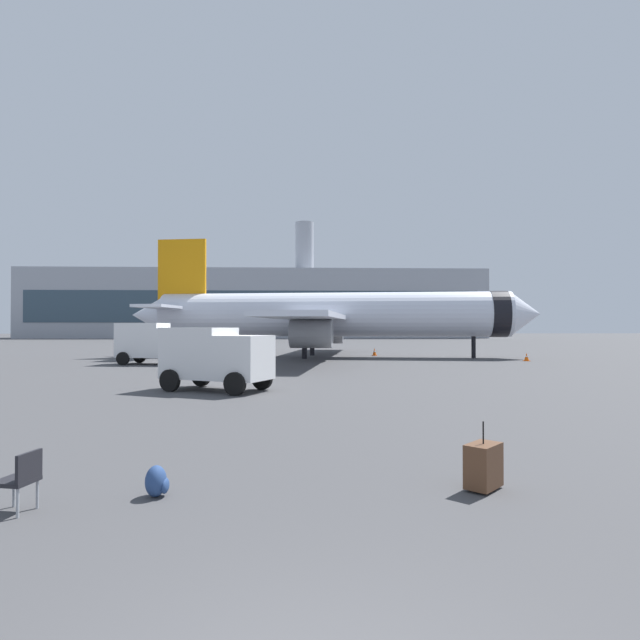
{
  "coord_description": "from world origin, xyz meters",
  "views": [
    {
      "loc": [
        -0.04,
        -3.31,
        2.63
      ],
      "look_at": [
        1.11,
        24.97,
        3.0
      ],
      "focal_mm": 29.17,
      "sensor_mm": 36.0,
      "label": 1
    }
  ],
  "objects_px": {
    "cargo_van": "(215,355)",
    "gate_chair": "(21,477)",
    "safety_cone_mid": "(375,352)",
    "rolling_suitcase": "(483,465)",
    "traveller_backpack": "(157,482)",
    "airplane_at_gate": "(329,315)",
    "service_truck": "(153,341)",
    "safety_cone_near": "(527,357)"
  },
  "relations": [
    {
      "from": "cargo_van",
      "to": "rolling_suitcase",
      "type": "relative_size",
      "value": 4.39
    },
    {
      "from": "safety_cone_mid",
      "to": "traveller_backpack",
      "type": "xyz_separation_m",
      "value": [
        -9.09,
        -38.87,
        -0.1
      ]
    },
    {
      "from": "rolling_suitcase",
      "to": "gate_chair",
      "type": "distance_m",
      "value": 6.96
    },
    {
      "from": "service_truck",
      "to": "traveller_backpack",
      "type": "distance_m",
      "value": 29.87
    },
    {
      "from": "rolling_suitcase",
      "to": "traveller_backpack",
      "type": "relative_size",
      "value": 2.29
    },
    {
      "from": "service_truck",
      "to": "safety_cone_mid",
      "type": "height_order",
      "value": "service_truck"
    },
    {
      "from": "airplane_at_gate",
      "to": "traveller_backpack",
      "type": "relative_size",
      "value": 74.39
    },
    {
      "from": "service_truck",
      "to": "cargo_van",
      "type": "distance_m",
      "value": 16.76
    },
    {
      "from": "airplane_at_gate",
      "to": "cargo_van",
      "type": "distance_m",
      "value": 24.25
    },
    {
      "from": "airplane_at_gate",
      "to": "safety_cone_mid",
      "type": "relative_size",
      "value": 52.27
    },
    {
      "from": "cargo_van",
      "to": "gate_chair",
      "type": "bearing_deg",
      "value": -92.03
    },
    {
      "from": "service_truck",
      "to": "rolling_suitcase",
      "type": "bearing_deg",
      "value": -65.19
    },
    {
      "from": "cargo_van",
      "to": "traveller_backpack",
      "type": "height_order",
      "value": "cargo_van"
    },
    {
      "from": "traveller_backpack",
      "to": "safety_cone_near",
      "type": "bearing_deg",
      "value": 57.63
    },
    {
      "from": "rolling_suitcase",
      "to": "cargo_van",
      "type": "bearing_deg",
      "value": 115.79
    },
    {
      "from": "safety_cone_mid",
      "to": "rolling_suitcase",
      "type": "bearing_deg",
      "value": -95.76
    },
    {
      "from": "service_truck",
      "to": "cargo_van",
      "type": "bearing_deg",
      "value": -66.05
    },
    {
      "from": "service_truck",
      "to": "traveller_backpack",
      "type": "xyz_separation_m",
      "value": [
        8.05,
        -28.74,
        -1.37
      ]
    },
    {
      "from": "cargo_van",
      "to": "safety_cone_near",
      "type": "height_order",
      "value": "cargo_van"
    },
    {
      "from": "cargo_van",
      "to": "safety_cone_mid",
      "type": "distance_m",
      "value": 27.49
    },
    {
      "from": "safety_cone_mid",
      "to": "rolling_suitcase",
      "type": "distance_m",
      "value": 38.94
    },
    {
      "from": "service_truck",
      "to": "safety_cone_near",
      "type": "distance_m",
      "value": 27.86
    },
    {
      "from": "airplane_at_gate",
      "to": "rolling_suitcase",
      "type": "height_order",
      "value": "airplane_at_gate"
    },
    {
      "from": "service_truck",
      "to": "rolling_suitcase",
      "type": "xyz_separation_m",
      "value": [
        13.22,
        -28.61,
        -1.22
      ]
    },
    {
      "from": "airplane_at_gate",
      "to": "safety_cone_near",
      "type": "height_order",
      "value": "airplane_at_gate"
    },
    {
      "from": "gate_chair",
      "to": "rolling_suitcase",
      "type": "bearing_deg",
      "value": 6.19
    },
    {
      "from": "safety_cone_mid",
      "to": "rolling_suitcase",
      "type": "height_order",
      "value": "rolling_suitcase"
    },
    {
      "from": "service_truck",
      "to": "safety_cone_mid",
      "type": "xyz_separation_m",
      "value": [
        17.13,
        10.13,
        -1.27
      ]
    },
    {
      "from": "rolling_suitcase",
      "to": "traveller_backpack",
      "type": "bearing_deg",
      "value": -178.56
    },
    {
      "from": "gate_chair",
      "to": "traveller_backpack",
      "type": "bearing_deg",
      "value": 19.58
    },
    {
      "from": "service_truck",
      "to": "rolling_suitcase",
      "type": "relative_size",
      "value": 4.67
    },
    {
      "from": "rolling_suitcase",
      "to": "gate_chair",
      "type": "xyz_separation_m",
      "value": [
        -6.92,
        -0.75,
        0.11
      ]
    },
    {
      "from": "rolling_suitcase",
      "to": "airplane_at_gate",
      "type": "bearing_deg",
      "value": 90.62
    },
    {
      "from": "airplane_at_gate",
      "to": "rolling_suitcase",
      "type": "distance_m",
      "value": 36.82
    },
    {
      "from": "cargo_van",
      "to": "traveller_backpack",
      "type": "bearing_deg",
      "value": -84.7
    },
    {
      "from": "gate_chair",
      "to": "safety_cone_near",
      "type": "bearing_deg",
      "value": 55.92
    },
    {
      "from": "cargo_van",
      "to": "safety_cone_mid",
      "type": "xyz_separation_m",
      "value": [
        10.33,
        25.45,
        -1.11
      ]
    },
    {
      "from": "service_truck",
      "to": "cargo_van",
      "type": "xyz_separation_m",
      "value": [
        6.8,
        -15.32,
        -0.16
      ]
    },
    {
      "from": "airplane_at_gate",
      "to": "traveller_backpack",
      "type": "height_order",
      "value": "airplane_at_gate"
    },
    {
      "from": "traveller_backpack",
      "to": "cargo_van",
      "type": "bearing_deg",
      "value": 95.3
    },
    {
      "from": "cargo_van",
      "to": "safety_cone_mid",
      "type": "bearing_deg",
      "value": 67.91
    },
    {
      "from": "safety_cone_near",
      "to": "rolling_suitcase",
      "type": "relative_size",
      "value": 0.56
    }
  ]
}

